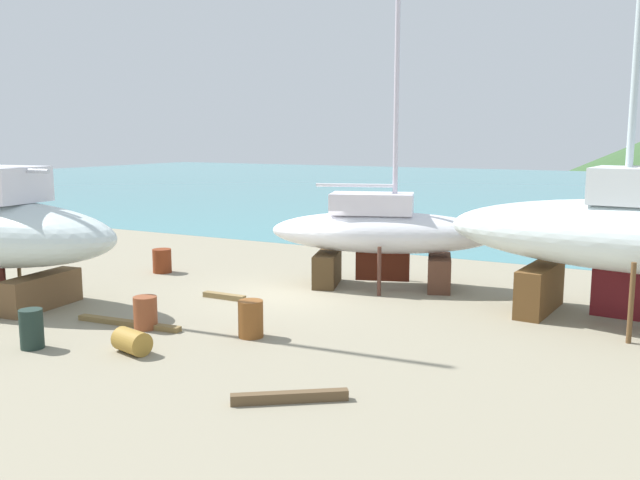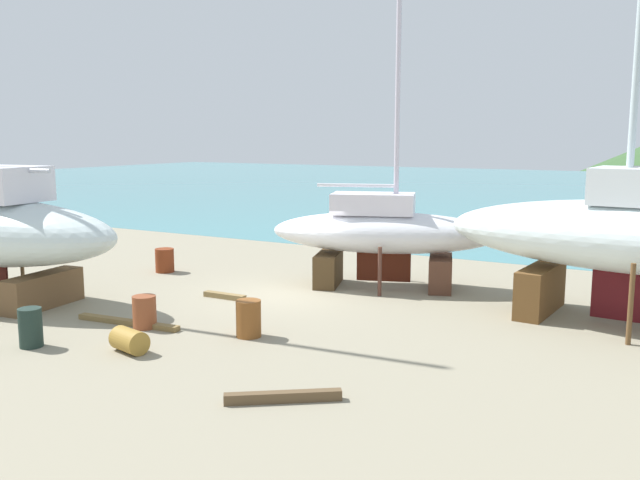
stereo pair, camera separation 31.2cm
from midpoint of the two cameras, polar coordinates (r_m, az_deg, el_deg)
The scene contains 11 objects.
ground_plane at distance 17.26m, azimuth -10.02°, elevation -7.52°, with size 51.24×51.24×0.00m, color gray.
sea_water at distance 63.58m, azimuth 19.61°, elevation 3.95°, with size 144.39×73.85×0.01m, color teal.
sailboat_far_slipway at distance 21.50m, azimuth 5.78°, elevation 0.61°, with size 7.55×4.43×11.30m.
barrel_tipped_left at distance 17.61m, azimuth -14.15°, elevation -5.93°, with size 0.59×0.59×0.83m, color brown.
barrel_rust_mid at distance 16.43m, azimuth -5.53°, elevation -6.63°, with size 0.61×0.61×0.90m, color brown.
barrel_by_slipway at distance 24.61m, azimuth -12.66°, elevation -1.69°, with size 0.66×0.66×0.84m, color maroon.
barrel_tar_black at distance 16.89m, azimuth -22.82°, elevation -6.85°, with size 0.52×0.52×0.91m, color #1E3029.
barrel_ochre at distance 15.80m, azimuth -15.29°, elevation -8.21°, with size 0.54×0.54×0.86m, color olive.
timber_long_fore at distance 12.62m, azimuth -2.41°, elevation -13.14°, with size 2.16×0.19×0.20m, color brown.
timber_plank_far at distance 20.37m, azimuth -7.64°, elevation -4.71°, with size 1.42×0.24×0.16m, color olive.
timber_short_skew at distance 18.09m, azimuth -15.48°, elevation -6.73°, with size 3.10×0.24×0.13m, color olive.
Camera 2 is at (10.69, -17.35, 4.81)m, focal length 37.79 mm.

